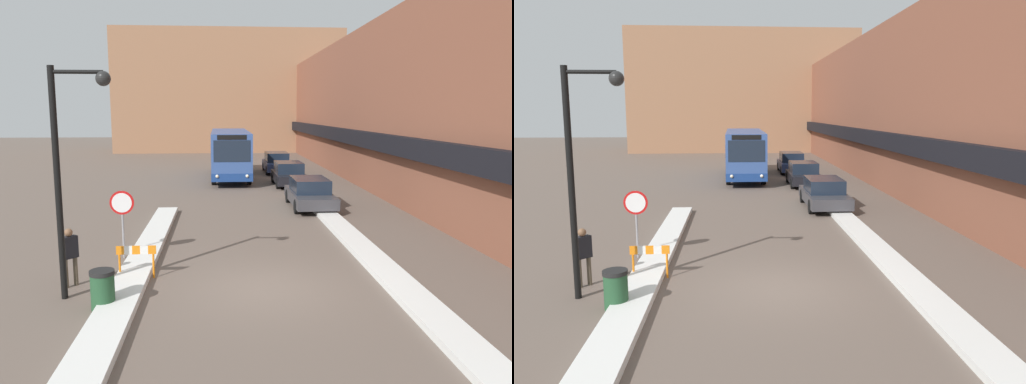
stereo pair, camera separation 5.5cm
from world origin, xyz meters
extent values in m
plane|color=#66564C|center=(0.00, 0.00, 0.00)|extent=(160.00, 160.00, 0.00)
cube|color=brown|center=(10.00, 24.00, 4.87)|extent=(5.00, 60.00, 9.73)
cube|color=black|center=(7.25, 24.00, 3.05)|extent=(0.50, 60.00, 0.90)
cube|color=#996B4C|center=(0.00, 47.61, 6.88)|extent=(26.00, 8.00, 13.76)
cube|color=silver|center=(-3.60, 2.41, 0.10)|extent=(0.90, 16.36, 0.20)
cube|color=silver|center=(3.60, 0.65, 0.10)|extent=(0.90, 18.56, 0.19)
cube|color=#335193|center=(-0.42, 22.35, 1.88)|extent=(2.51, 10.32, 2.85)
cube|color=navy|center=(-0.42, 22.35, 0.70)|extent=(2.53, 10.34, 0.50)
cube|color=#192333|center=(-0.42, 22.35, 2.27)|extent=(2.53, 9.49, 0.78)
cube|color=#192333|center=(-0.42, 17.18, 2.30)|extent=(2.21, 0.03, 1.28)
cube|color=black|center=(-0.42, 17.18, 3.12)|extent=(1.76, 0.03, 0.28)
sphere|color=#F2EAC6|center=(-1.33, 17.17, 0.80)|extent=(0.20, 0.20, 0.20)
sphere|color=#F2EAC6|center=(0.48, 17.17, 0.80)|extent=(0.20, 0.20, 0.20)
cylinder|color=black|center=(-1.56, 19.15, 0.53)|extent=(0.28, 1.06, 1.06)
cylinder|color=black|center=(0.71, 19.15, 0.53)|extent=(0.28, 1.06, 1.06)
cylinder|color=black|center=(-1.56, 25.54, 0.53)|extent=(0.28, 1.06, 1.06)
cylinder|color=black|center=(0.71, 25.54, 0.53)|extent=(0.28, 1.06, 1.06)
cube|color=#38383D|center=(3.20, 11.11, 0.53)|extent=(1.90, 4.67, 0.52)
cube|color=#192333|center=(3.20, 11.22, 1.11)|extent=(1.67, 2.57, 0.65)
cylinder|color=black|center=(4.07, 9.66, 0.34)|extent=(0.20, 0.67, 0.67)
cylinder|color=black|center=(2.33, 9.66, 0.34)|extent=(0.20, 0.67, 0.67)
cylinder|color=black|center=(4.07, 12.55, 0.34)|extent=(0.20, 0.67, 0.67)
cylinder|color=black|center=(2.33, 12.55, 0.34)|extent=(0.20, 0.67, 0.67)
cube|color=black|center=(3.20, 18.52, 0.53)|extent=(1.87, 4.36, 0.57)
cube|color=#192333|center=(3.20, 18.63, 1.15)|extent=(1.65, 2.40, 0.67)
cylinder|color=black|center=(4.06, 17.17, 0.31)|extent=(0.20, 0.62, 0.62)
cylinder|color=black|center=(2.34, 17.17, 0.31)|extent=(0.20, 0.62, 0.62)
cylinder|color=black|center=(4.06, 19.87, 0.31)|extent=(0.20, 0.62, 0.62)
cylinder|color=black|center=(2.34, 19.87, 0.31)|extent=(0.20, 0.62, 0.62)
cube|color=navy|center=(3.20, 25.32, 0.56)|extent=(1.88, 4.56, 0.59)
cube|color=#192333|center=(3.20, 25.43, 1.20)|extent=(1.65, 2.51, 0.70)
cylinder|color=black|center=(4.06, 23.90, 0.33)|extent=(0.20, 0.65, 0.65)
cylinder|color=black|center=(2.34, 23.90, 0.33)|extent=(0.20, 0.65, 0.65)
cylinder|color=black|center=(4.06, 26.73, 0.33)|extent=(0.20, 0.65, 0.65)
cylinder|color=black|center=(2.34, 26.73, 0.33)|extent=(0.20, 0.65, 0.65)
cylinder|color=gray|center=(-4.26, 3.18, 1.09)|extent=(0.07, 0.07, 2.18)
cylinder|color=red|center=(-4.26, 3.16, 1.80)|extent=(0.76, 0.03, 0.76)
cylinder|color=white|center=(-4.26, 3.15, 1.80)|extent=(0.62, 0.01, 0.62)
cylinder|color=black|center=(-5.08, -0.30, 2.86)|extent=(0.16, 0.16, 5.71)
cylinder|color=black|center=(-4.48, -0.30, 5.56)|extent=(1.20, 0.10, 0.10)
sphere|color=black|center=(-3.88, -0.30, 5.41)|extent=(0.36, 0.36, 0.36)
cylinder|color=brown|center=(-5.27, 0.47, 0.39)|extent=(0.12, 0.12, 0.79)
cylinder|color=brown|center=(-5.07, 0.67, 0.39)|extent=(0.12, 0.12, 0.79)
cube|color=black|center=(-5.17, 0.57, 1.08)|extent=(0.44, 0.44, 0.59)
sphere|color=brown|center=(-5.17, 0.57, 1.49)|extent=(0.22, 0.22, 0.22)
cylinder|color=black|center=(-5.32, 0.42, 1.05)|extent=(0.09, 0.09, 0.56)
cylinder|color=black|center=(-5.02, 0.73, 1.05)|extent=(0.09, 0.09, 0.56)
cylinder|color=#234C2D|center=(-3.96, -1.06, 0.42)|extent=(0.56, 0.56, 0.85)
cylinder|color=black|center=(-3.96, -1.06, 0.90)|extent=(0.59, 0.59, 0.10)
cylinder|color=orange|center=(-3.98, 1.11, 0.35)|extent=(0.06, 0.06, 0.70)
cylinder|color=orange|center=(-3.05, 1.11, 0.35)|extent=(0.06, 0.06, 0.70)
cube|color=orange|center=(-3.96, 1.11, 0.82)|extent=(0.22, 0.04, 0.24)
cube|color=white|center=(-3.74, 1.11, 0.82)|extent=(0.22, 0.04, 0.24)
cube|color=orange|center=(-3.52, 1.11, 0.82)|extent=(0.22, 0.04, 0.24)
cube|color=white|center=(-3.30, 1.11, 0.82)|extent=(0.22, 0.04, 0.24)
cube|color=orange|center=(-3.08, 1.11, 0.82)|extent=(0.22, 0.04, 0.24)
camera|label=1|loc=(-1.15, -12.57, 4.64)|focal=35.00mm
camera|label=2|loc=(-1.10, -12.57, 4.64)|focal=35.00mm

